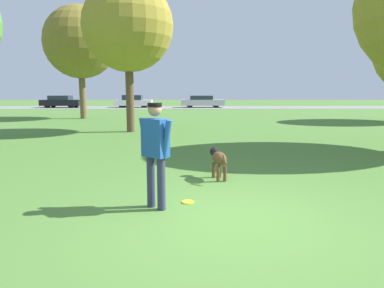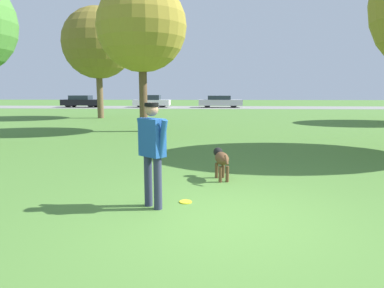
{
  "view_description": "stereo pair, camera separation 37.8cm",
  "coord_description": "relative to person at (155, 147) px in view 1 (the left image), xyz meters",
  "views": [
    {
      "loc": [
        -0.57,
        -4.78,
        1.88
      ],
      "look_at": [
        -0.48,
        1.36,
        0.9
      ],
      "focal_mm": 32.0,
      "sensor_mm": 36.0,
      "label": 1
    },
    {
      "loc": [
        -0.19,
        -4.77,
        1.88
      ],
      "look_at": [
        -0.48,
        1.36,
        0.9
      ],
      "focal_mm": 32.0,
      "sensor_mm": 36.0,
      "label": 2
    }
  ],
  "objects": [
    {
      "name": "dog",
      "position": [
        1.16,
        1.81,
        -0.56
      ],
      "size": [
        0.38,
        0.93,
        0.63
      ],
      "rotation": [
        0.0,
        0.0,
        1.78
      ],
      "color": "brown",
      "rests_on": "ground_plane"
    },
    {
      "name": "parked_car_white",
      "position": [
        -5.25,
        31.67,
        -0.35
      ],
      "size": [
        3.91,
        1.78,
        1.32
      ],
      "rotation": [
        0.0,
        0.0,
        -0.01
      ],
      "color": "white",
      "rests_on": "ground_plane"
    },
    {
      "name": "tree_mid_center",
      "position": [
        -2.05,
        10.13,
        3.58
      ],
      "size": [
        3.93,
        3.93,
        6.56
      ],
      "color": "brown",
      "rests_on": "ground_plane"
    },
    {
      "name": "frisbee",
      "position": [
        0.5,
        0.27,
        -0.99
      ],
      "size": [
        0.21,
        0.21,
        0.02
      ],
      "color": "yellow",
      "rests_on": "ground_plane"
    },
    {
      "name": "parked_car_silver",
      "position": [
        2.13,
        31.39,
        -0.35
      ],
      "size": [
        4.59,
        1.72,
        1.26
      ],
      "rotation": [
        0.0,
        0.0,
        -0.01
      ],
      "color": "#B7B7BC",
      "rests_on": "ground_plane"
    },
    {
      "name": "far_road_strip",
      "position": [
        1.06,
        31.52,
        -0.99
      ],
      "size": [
        120.0,
        6.0,
        0.01
      ],
      "color": "gray",
      "rests_on": "ground_plane"
    },
    {
      "name": "tree_far_left",
      "position": [
        -6.33,
        17.38,
        3.86
      ],
      "size": [
        4.58,
        4.58,
        7.17
      ],
      "color": "brown",
      "rests_on": "ground_plane"
    },
    {
      "name": "parked_car_black",
      "position": [
        -12.78,
        31.27,
        -0.35
      ],
      "size": [
        4.2,
        1.86,
        1.28
      ],
      "rotation": [
        0.0,
        0.0,
        -0.03
      ],
      "color": "black",
      "rests_on": "ground_plane"
    },
    {
      "name": "ground_plane",
      "position": [
        1.06,
        -0.48,
        -1.0
      ],
      "size": [
        120.0,
        120.0,
        0.0
      ],
      "primitive_type": "plane",
      "color": "#4C7A33"
    },
    {
      "name": "person",
      "position": [
        0.0,
        0.0,
        0.0
      ],
      "size": [
        0.58,
        0.52,
        1.68
      ],
      "rotation": [
        0.0,
        0.0,
        -0.71
      ],
      "color": "#2D334C",
      "rests_on": "ground_plane"
    }
  ]
}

